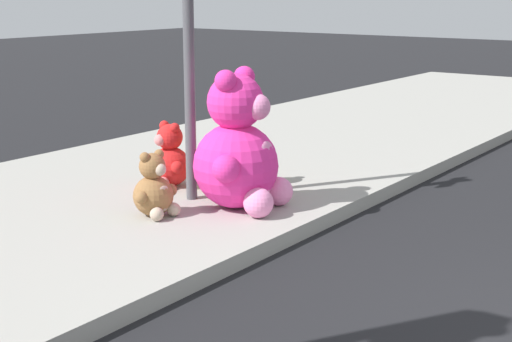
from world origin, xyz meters
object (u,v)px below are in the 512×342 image
(sign_pole, at_px, (189,30))
(plush_yellow, at_px, (238,160))
(plush_brown, at_px, (154,190))
(plush_pink_large, at_px, (240,153))
(plush_red, at_px, (169,161))

(sign_pole, xyz_separation_m, plush_yellow, (0.71, -0.05, -1.42))
(plush_yellow, bearing_deg, plush_brown, -177.35)
(plush_pink_large, distance_m, plush_yellow, 0.91)
(plush_brown, bearing_deg, plush_red, 35.54)
(plush_red, height_order, plush_brown, plush_red)
(sign_pole, relative_size, plush_brown, 5.11)
(sign_pole, distance_m, plush_brown, 1.60)
(plush_pink_large, bearing_deg, plush_red, 79.20)
(plush_yellow, bearing_deg, plush_pink_large, -141.50)
(sign_pole, distance_m, plush_yellow, 1.59)
(plush_brown, bearing_deg, sign_pole, 9.63)
(plush_red, bearing_deg, sign_pole, -114.70)
(sign_pole, xyz_separation_m, plush_red, (0.25, 0.54, -1.42))
(sign_pole, bearing_deg, plush_brown, -170.37)
(plush_pink_large, height_order, plush_red, plush_pink_large)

